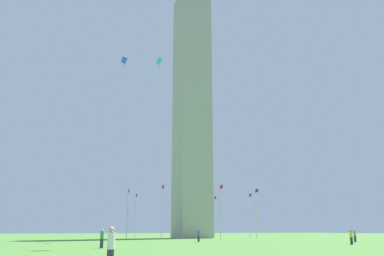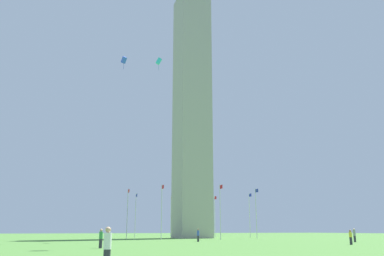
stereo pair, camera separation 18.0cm
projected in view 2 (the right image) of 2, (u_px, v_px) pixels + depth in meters
ground_plane at (192, 238)px, 80.09m from camera, size 260.00×260.00×0.00m
obelisk_monument at (192, 94)px, 87.46m from camera, size 6.62×6.62×60.20m
flagpole_n at (220, 209)px, 69.39m from camera, size 1.12×0.14×9.27m
flagpole_ne at (256, 211)px, 76.20m from camera, size 1.12×0.14×9.27m
flagpole_e at (250, 213)px, 85.98m from camera, size 1.12×0.14×9.27m
flagpole_se at (215, 214)px, 93.00m from camera, size 1.12×0.14×9.27m
flagpole_s at (171, 215)px, 93.16m from camera, size 1.12×0.14×9.27m
flagpole_sw at (136, 213)px, 86.36m from camera, size 1.12×0.14×9.27m
flagpole_w at (127, 211)px, 76.58m from camera, size 1.12×0.14×9.27m
flagpole_nw at (162, 209)px, 69.55m from camera, size 1.12×0.14×9.27m
person_yellow_shirt at (351, 237)px, 44.64m from camera, size 0.32×0.32×1.61m
person_blue_shirt at (198, 235)px, 55.48m from camera, size 0.32×0.32×1.75m
person_white_shirt at (107, 248)px, 16.58m from camera, size 0.32×0.32×1.70m
person_green_shirt at (101, 239)px, 36.02m from camera, size 0.32×0.32×1.68m
person_gray_shirt at (355, 235)px, 54.15m from camera, size 0.32×0.32×1.77m
kite_cyan_box at (159, 61)px, 66.29m from camera, size 0.86×1.09×2.13m
kite_blue_box at (124, 60)px, 62.16m from camera, size 1.12×0.83×2.08m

